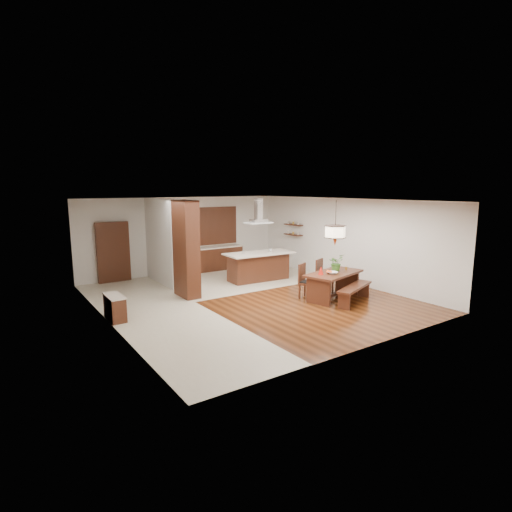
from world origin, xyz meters
TOP-DOWN VIEW (x-y plane):
  - room_shell at (0.00, 0.00)m, footprint 9.00×9.04m
  - tile_hallway at (-2.75, 0.00)m, footprint 2.50×9.00m
  - tile_kitchen at (1.25, 2.50)m, footprint 5.50×4.00m
  - soffit_band at (0.00, 0.00)m, footprint 8.00×9.00m
  - partition_pier at (-1.40, 1.20)m, footprint 0.45×1.00m
  - partition_stub at (-1.40, 3.30)m, footprint 0.18×2.40m
  - hallway_console at (-3.81, 0.20)m, footprint 0.37×0.88m
  - hallway_doorway at (-2.70, 4.40)m, footprint 1.10×0.20m
  - rear_counter at (1.00, 4.20)m, footprint 2.60×0.62m
  - kitchen_window at (1.00, 4.46)m, footprint 2.60×0.08m
  - shelf_lower at (3.87, 2.60)m, footprint 0.26×0.90m
  - shelf_upper at (3.87, 2.60)m, footprint 0.26×0.90m
  - dining_table at (2.09, -1.46)m, footprint 2.09×1.41m
  - dining_bench at (2.26, -2.12)m, footprint 1.78×1.00m
  - dining_chair_left at (1.48, -1.01)m, footprint 0.60×0.60m
  - dining_chair_right at (2.40, -0.77)m, footprint 0.59×0.59m
  - pendant_lantern at (2.09, -1.46)m, footprint 0.64×0.64m
  - foliage_plant at (2.29, -1.34)m, footprint 0.50×0.45m
  - fruit_bowl at (1.89, -1.60)m, footprint 0.38×0.38m
  - napkin_cone at (1.56, -1.46)m, footprint 0.20×0.20m
  - gold_ornament at (2.67, -1.39)m, footprint 0.07×0.07m
  - kitchen_island at (1.60, 1.74)m, footprint 2.49×1.18m
  - range_hood at (1.60, 1.75)m, footprint 0.90×0.55m
  - island_cup at (2.02, 1.62)m, footprint 0.14×0.14m
  - microwave at (0.17, 4.18)m, footprint 0.61×0.50m

SIDE VIEW (x-z plane):
  - tile_hallway at x=-2.75m, z-range 0.00..0.01m
  - tile_kitchen at x=1.25m, z-range 0.00..0.01m
  - dining_bench at x=2.26m, z-range 0.00..0.50m
  - hallway_console at x=-3.81m, z-range 0.00..0.63m
  - rear_counter at x=1.00m, z-range 0.00..0.95m
  - dining_chair_left at x=1.48m, z-range 0.00..1.03m
  - kitchen_island at x=1.60m, z-range 0.01..1.02m
  - dining_chair_right at x=2.40m, z-range 0.00..1.04m
  - dining_table at x=2.09m, z-range 0.19..0.98m
  - fruit_bowl at x=1.89m, z-range 0.79..0.87m
  - gold_ornament at x=2.67m, z-range 0.79..0.88m
  - napkin_cone at x=1.56m, z-range 0.79..1.04m
  - foliage_plant at x=2.29m, z-range 0.79..1.30m
  - hallway_doorway at x=-2.70m, z-range 0.00..2.10m
  - island_cup at x=2.02m, z-range 1.01..1.10m
  - microwave at x=0.17m, z-range 0.95..1.24m
  - shelf_lower at x=3.87m, z-range 1.38..1.42m
  - partition_pier at x=-1.40m, z-range 0.00..2.90m
  - partition_stub at x=-1.40m, z-range 0.00..2.90m
  - kitchen_window at x=1.00m, z-range 1.00..2.50m
  - shelf_upper at x=3.87m, z-range 1.78..1.82m
  - room_shell at x=0.00m, z-range 0.60..3.52m
  - pendant_lantern at x=2.09m, z-range 1.59..2.90m
  - range_hood at x=1.60m, z-range 2.03..2.90m
  - soffit_band at x=0.00m, z-range 2.88..2.89m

